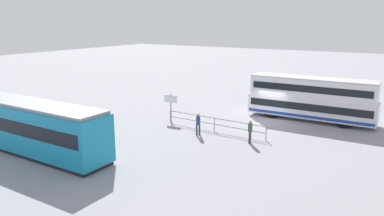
{
  "coord_description": "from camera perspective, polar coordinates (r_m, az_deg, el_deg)",
  "views": [
    {
      "loc": [
        -10.87,
        29.97,
        8.73
      ],
      "look_at": [
        4.38,
        5.35,
        1.75
      ],
      "focal_mm": 34.15,
      "sensor_mm": 36.0,
      "label": 1
    }
  ],
  "objects": [
    {
      "name": "pedestrian_railing",
      "position": [
        29.55,
        3.51,
        -2.16
      ],
      "size": [
        8.99,
        0.36,
        1.08
      ],
      "color": "gray",
      "rests_on": "ground"
    },
    {
      "name": "pedestrian_crossing",
      "position": [
        26.75,
        9.07,
        -3.39
      ],
      "size": [
        0.37,
        0.37,
        1.75
      ],
      "color": "#33384C",
      "rests_on": "ground"
    },
    {
      "name": "ground_plane",
      "position": [
        33.05,
        11.43,
        -2.05
      ],
      "size": [
        160.0,
        160.0,
        0.0
      ],
      "primitive_type": "plane",
      "color": "gray"
    },
    {
      "name": "info_sign",
      "position": [
        32.32,
        -3.35,
        0.96
      ],
      "size": [
        1.27,
        0.18,
        2.41
      ],
      "color": "slate",
      "rests_on": "ground"
    },
    {
      "name": "pedestrian_near_railing",
      "position": [
        28.3,
        0.96,
        -2.28
      ],
      "size": [
        0.45,
        0.45,
        1.75
      ],
      "color": "#33384C",
      "rests_on": "ground"
    },
    {
      "name": "tram_yellow",
      "position": [
        27.65,
        -25.04,
        -2.29
      ],
      "size": [
        14.8,
        2.66,
        3.46
      ],
      "color": "teal",
      "rests_on": "ground"
    },
    {
      "name": "double_decker_bus",
      "position": [
        34.0,
        18.12,
        1.38
      ],
      "size": [
        10.96,
        2.59,
        3.85
      ],
      "color": "white",
      "rests_on": "ground"
    }
  ]
}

